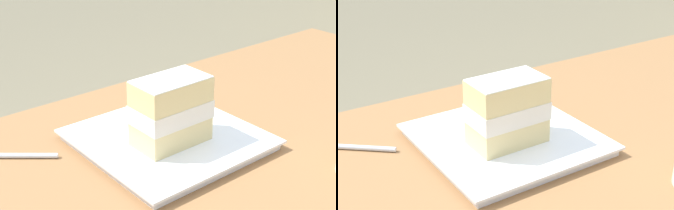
{
  "view_description": "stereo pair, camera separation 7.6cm",
  "coord_description": "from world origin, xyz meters",
  "views": [
    {
      "loc": [
        0.48,
        0.35,
        1.08
      ],
      "look_at": [
        0.05,
        -0.18,
        0.76
      ],
      "focal_mm": 53.93,
      "sensor_mm": 36.0,
      "label": 1
    },
    {
      "loc": [
        0.42,
        0.39,
        1.08
      ],
      "look_at": [
        0.05,
        -0.18,
        0.76
      ],
      "focal_mm": 53.93,
      "sensor_mm": 36.0,
      "label": 2
    }
  ],
  "objects": [
    {
      "name": "dessert_plate",
      "position": [
        0.05,
        -0.18,
        0.7
      ],
      "size": [
        0.26,
        0.26,
        0.02
      ],
      "color": "white",
      "rests_on": "patio_table"
    },
    {
      "name": "cake_slice",
      "position": [
        0.06,
        -0.16,
        0.76
      ],
      "size": [
        0.11,
        0.07,
        0.1
      ],
      "color": "#EAD18C",
      "rests_on": "dessert_plate"
    }
  ]
}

